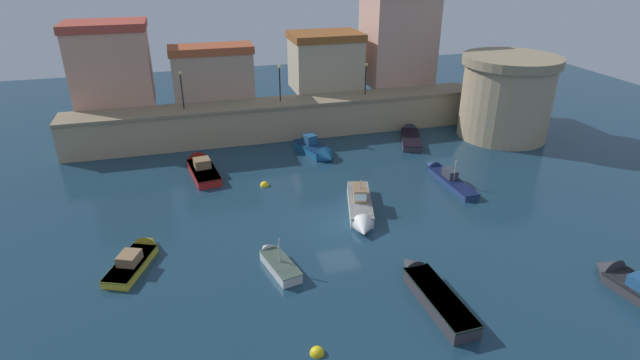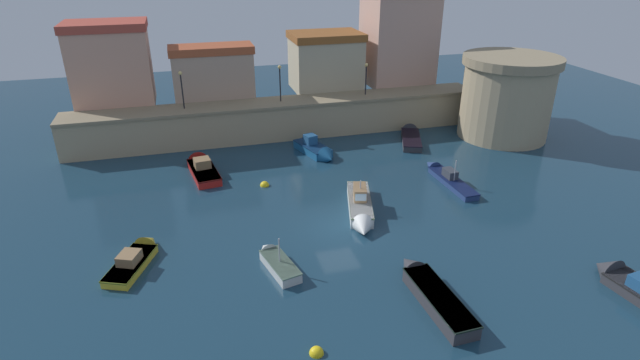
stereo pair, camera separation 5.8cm
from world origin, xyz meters
name	(u,v)px [view 1 (the left image)]	position (x,y,z in m)	size (l,w,h in m)	color
ground_plane	(339,228)	(0.00, 0.00, 0.00)	(97.79, 97.79, 0.00)	#19384C
quay_wall	(282,119)	(0.00, 17.95, 1.73)	(38.81, 3.60, 3.43)	tan
old_town_backdrop	(290,53)	(1.87, 22.10, 7.03)	(35.15, 5.98, 9.63)	tan
fortress_tower	(506,97)	(20.17, 12.28, 3.86)	(8.77, 8.77, 7.61)	tan
quay_lamp_0	(181,84)	(-8.79, 17.95, 5.66)	(0.32, 0.32, 3.33)	black
quay_lamp_1	(280,77)	(-0.05, 17.95, 5.66)	(0.32, 0.32, 3.33)	black
quay_lamp_2	(366,73)	(8.33, 17.95, 5.49)	(0.32, 0.32, 3.04)	black
moored_boat_0	(276,261)	(-4.70, -3.04, 0.34)	(2.06, 4.24, 2.34)	silver
moored_boat_1	(201,166)	(-8.01, 11.62, 0.40)	(2.60, 6.37, 1.88)	red
moored_boat_3	(446,176)	(10.25, 4.77, 0.31)	(1.33, 6.94, 2.44)	navy
moored_boat_4	(632,283)	(13.04, -10.29, 0.40)	(2.43, 5.33, 1.80)	#333338
moored_boat_5	(317,150)	(1.92, 12.32, 0.44)	(3.02, 5.30, 1.95)	#195689
moored_boat_6	(138,256)	(-12.33, -0.40, 0.32)	(3.31, 5.10, 1.53)	gold
moored_boat_7	(430,290)	(2.48, -7.94, 0.43)	(1.66, 6.69, 1.38)	#333338
moored_boat_8	(361,208)	(1.97, 1.29, 0.50)	(3.32, 7.08, 2.53)	white
moored_boat_9	(410,135)	(11.51, 13.94, 0.32)	(3.80, 6.46, 1.53)	#333338
mooring_buoy_0	(265,186)	(-3.54, 7.51, 0.00)	(0.69, 0.69, 0.69)	yellow
mooring_buoy_1	(317,353)	(-4.25, -10.22, 0.00)	(0.67, 0.67, 0.67)	yellow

